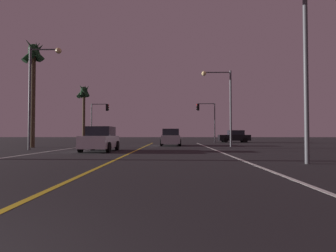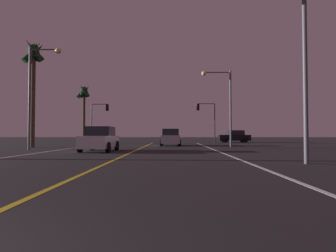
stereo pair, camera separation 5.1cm
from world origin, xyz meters
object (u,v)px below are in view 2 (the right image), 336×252
(car_ahead_far, at_px, (171,138))
(palm_tree_left_far, at_px, (84,96))
(car_oncoming, at_px, (100,139))
(traffic_light_near_right, at_px, (206,114))
(traffic_light_near_left, at_px, (100,114))
(street_lamp_right_near, at_px, (294,50))
(street_lamp_right_far, at_px, (223,97))
(car_crossing_side, at_px, (234,137))
(street_lamp_left_mid, at_px, (37,84))
(palm_tree_left_mid, at_px, (34,61))

(car_ahead_far, height_order, palm_tree_left_far, palm_tree_left_far)
(car_oncoming, bearing_deg, traffic_light_near_right, 152.02)
(traffic_light_near_left, xyz_separation_m, street_lamp_right_near, (14.65, -25.49, 0.73))
(street_lamp_right_far, bearing_deg, car_crossing_side, -106.69)
(traffic_light_near_left, bearing_deg, street_lamp_left_mid, -91.16)
(traffic_light_near_right, xyz_separation_m, street_lamp_right_far, (0.24, -11.08, 0.72))
(car_crossing_side, relative_size, palm_tree_left_far, 0.53)
(car_crossing_side, relative_size, street_lamp_right_near, 0.60)
(palm_tree_left_mid, bearing_deg, traffic_light_near_left, 79.26)
(car_ahead_far, distance_m, palm_tree_left_far, 16.09)
(palm_tree_left_mid, height_order, palm_tree_left_far, palm_tree_left_mid)
(palm_tree_left_mid, xyz_separation_m, palm_tree_left_far, (0.06, 13.46, -1.17))
(car_crossing_side, xyz_separation_m, palm_tree_left_far, (-20.81, -1.76, 5.55))
(palm_tree_left_mid, bearing_deg, street_lamp_right_far, 5.97)
(car_ahead_far, bearing_deg, car_oncoming, 152.08)
(traffic_light_near_left, relative_size, street_lamp_right_near, 0.73)
(car_crossing_side, bearing_deg, palm_tree_left_far, 4.83)
(car_oncoming, relative_size, palm_tree_left_far, 0.53)
(street_lamp_right_far, bearing_deg, car_ahead_far, -26.45)
(palm_tree_left_mid, bearing_deg, palm_tree_left_far, 89.76)
(car_ahead_far, bearing_deg, car_crossing_side, -38.84)
(street_lamp_right_far, bearing_deg, palm_tree_left_mid, 5.97)
(street_lamp_left_mid, relative_size, palm_tree_left_far, 0.95)
(street_lamp_right_near, xyz_separation_m, street_lamp_right_far, (-0.26, 14.41, 0.01))
(car_crossing_side, height_order, car_oncoming, same)
(car_oncoming, xyz_separation_m, street_lamp_left_mid, (-5.08, 1.35, 4.08))
(street_lamp_right_far, height_order, palm_tree_left_far, palm_tree_left_far)
(traffic_light_near_right, xyz_separation_m, palm_tree_left_mid, (-16.59, -12.84, 3.66))
(car_crossing_side, height_order, palm_tree_left_mid, palm_tree_left_mid)
(street_lamp_left_mid, distance_m, palm_tree_left_far, 17.16)
(traffic_light_near_left, bearing_deg, car_oncoming, -74.97)
(car_crossing_side, height_order, street_lamp_right_near, street_lamp_right_near)
(car_ahead_far, height_order, street_lamp_left_mid, street_lamp_left_mid)
(traffic_light_near_left, relative_size, palm_tree_left_far, 0.65)
(car_crossing_side, relative_size, street_lamp_left_mid, 0.56)
(car_oncoming, height_order, street_lamp_right_near, street_lamp_right_near)
(traffic_light_near_right, relative_size, traffic_light_near_left, 1.01)
(street_lamp_right_far, bearing_deg, street_lamp_right_near, 91.03)
(street_lamp_right_near, bearing_deg, street_lamp_right_far, -88.97)
(car_oncoming, relative_size, car_ahead_far, 1.00)
(street_lamp_left_mid, bearing_deg, palm_tree_left_far, 96.88)
(car_crossing_side, xyz_separation_m, traffic_light_near_left, (-18.43, -2.38, 3.03))
(traffic_light_near_right, height_order, palm_tree_left_far, palm_tree_left_far)
(car_crossing_side, xyz_separation_m, car_oncoming, (-13.68, -20.08, 0.00))
(car_crossing_side, relative_size, traffic_light_near_right, 0.82)
(car_ahead_far, bearing_deg, palm_tree_left_mid, 109.24)
(palm_tree_left_far, bearing_deg, car_crossing_side, 4.83)
(car_oncoming, distance_m, street_lamp_right_far, 12.29)
(car_crossing_side, relative_size, traffic_light_near_left, 0.82)
(palm_tree_left_mid, relative_size, palm_tree_left_far, 1.18)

